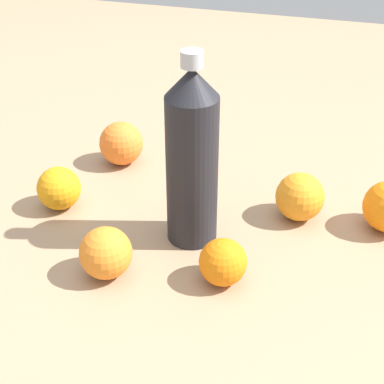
# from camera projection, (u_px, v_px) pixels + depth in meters

# --- Properties ---
(ground_plane) EXTENTS (2.40, 2.40, 0.00)m
(ground_plane) POSITION_uv_depth(u_px,v_px,m) (209.00, 222.00, 0.94)
(ground_plane) COLOR #9E7F60
(water_bottle) EXTENTS (0.08, 0.08, 0.30)m
(water_bottle) POSITION_uv_depth(u_px,v_px,m) (192.00, 158.00, 0.83)
(water_bottle) COLOR black
(water_bottle) RESTS_ON ground_plane
(orange_0) EXTENTS (0.07, 0.07, 0.07)m
(orange_0) POSITION_uv_depth(u_px,v_px,m) (106.00, 253.00, 0.81)
(orange_0) COLOR orange
(orange_0) RESTS_ON ground_plane
(orange_1) EXTENTS (0.08, 0.08, 0.08)m
(orange_1) POSITION_uv_depth(u_px,v_px,m) (121.00, 143.00, 1.08)
(orange_1) COLOR orange
(orange_1) RESTS_ON ground_plane
(orange_2) EXTENTS (0.07, 0.07, 0.07)m
(orange_2) POSITION_uv_depth(u_px,v_px,m) (223.00, 262.00, 0.80)
(orange_2) COLOR orange
(orange_2) RESTS_ON ground_plane
(orange_3) EXTENTS (0.08, 0.08, 0.08)m
(orange_3) POSITION_uv_depth(u_px,v_px,m) (300.00, 197.00, 0.93)
(orange_3) COLOR orange
(orange_3) RESTS_ON ground_plane
(orange_4) EXTENTS (0.07, 0.07, 0.07)m
(orange_4) POSITION_uv_depth(u_px,v_px,m) (59.00, 188.00, 0.95)
(orange_4) COLOR orange
(orange_4) RESTS_ON ground_plane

